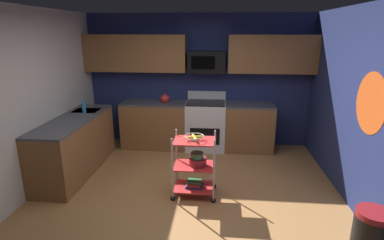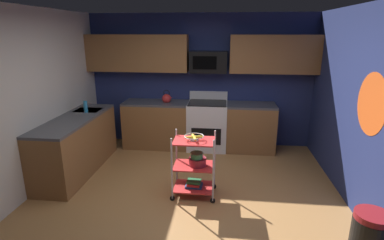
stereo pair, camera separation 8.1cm
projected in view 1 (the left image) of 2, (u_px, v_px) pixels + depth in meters
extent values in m
cube|color=#A87542|center=(185.00, 204.00, 4.17)|extent=(4.40, 4.80, 0.04)
cube|color=navy|center=(198.00, 81.00, 6.12)|extent=(4.52, 0.06, 2.60)
cube|color=silver|center=(16.00, 107.00, 4.00)|extent=(0.06, 4.80, 2.60)
cube|color=navy|center=(371.00, 116.00, 3.60)|extent=(0.06, 4.80, 2.60)
cylinder|color=#E5591E|center=(371.00, 103.00, 3.56)|extent=(0.00, 0.74, 0.74)
cube|color=brown|center=(197.00, 126.00, 6.05)|extent=(2.96, 0.60, 0.88)
cube|color=#4C4C51|center=(197.00, 104.00, 5.92)|extent=(2.96, 0.60, 0.04)
cube|color=brown|center=(76.00, 147.00, 5.00)|extent=(0.60, 1.95, 0.88)
cube|color=#4C4C51|center=(73.00, 120.00, 4.87)|extent=(0.60, 1.95, 0.04)
cube|color=#B7BABC|center=(87.00, 115.00, 5.39)|extent=(0.44, 0.36, 0.16)
cube|color=white|center=(206.00, 126.00, 6.03)|extent=(0.76, 0.64, 0.92)
cube|color=black|center=(205.00, 136.00, 5.75)|extent=(0.56, 0.01, 0.32)
cube|color=white|center=(207.00, 96.00, 6.15)|extent=(0.76, 0.06, 0.18)
cube|color=black|center=(206.00, 103.00, 5.89)|extent=(0.72, 0.60, 0.02)
cube|color=brown|center=(135.00, 53.00, 5.89)|extent=(1.97, 0.33, 0.70)
cube|color=brown|center=(272.00, 54.00, 5.66)|extent=(1.63, 0.33, 0.70)
cube|color=black|center=(207.00, 62.00, 5.78)|extent=(0.70, 0.38, 0.40)
cube|color=black|center=(203.00, 63.00, 5.60)|extent=(0.44, 0.01, 0.24)
cylinder|color=silver|center=(172.00, 169.00, 4.09)|extent=(0.02, 0.02, 0.88)
cylinder|color=black|center=(173.00, 198.00, 4.21)|extent=(0.07, 0.02, 0.07)
cylinder|color=silver|center=(214.00, 171.00, 4.04)|extent=(0.02, 0.02, 0.88)
cylinder|color=black|center=(213.00, 200.00, 4.16)|extent=(0.07, 0.02, 0.07)
cylinder|color=silver|center=(177.00, 158.00, 4.47)|extent=(0.02, 0.02, 0.88)
cylinder|color=black|center=(177.00, 185.00, 4.59)|extent=(0.07, 0.02, 0.07)
cylinder|color=silver|center=(215.00, 159.00, 4.42)|extent=(0.02, 0.02, 0.88)
cylinder|color=black|center=(214.00, 186.00, 4.54)|extent=(0.07, 0.02, 0.07)
cube|color=red|center=(194.00, 187.00, 4.35)|extent=(0.56, 0.40, 0.02)
cube|color=red|center=(194.00, 166.00, 4.26)|extent=(0.56, 0.40, 0.02)
cube|color=red|center=(194.00, 141.00, 4.16)|extent=(0.56, 0.40, 0.02)
torus|color=silver|center=(194.00, 136.00, 4.14)|extent=(0.27, 0.27, 0.01)
cylinder|color=silver|center=(194.00, 140.00, 4.15)|extent=(0.12, 0.12, 0.02)
ellipsoid|color=yellow|center=(198.00, 137.00, 4.15)|extent=(0.17, 0.09, 0.04)
ellipsoid|color=yellow|center=(194.00, 136.00, 4.19)|extent=(0.09, 0.17, 0.04)
ellipsoid|color=yellow|center=(191.00, 137.00, 4.13)|extent=(0.17, 0.09, 0.04)
ellipsoid|color=yellow|center=(195.00, 138.00, 4.10)|extent=(0.09, 0.17, 0.04)
cylinder|color=maroon|center=(198.00, 162.00, 4.24)|extent=(0.24, 0.24, 0.11)
torus|color=maroon|center=(198.00, 158.00, 4.22)|extent=(0.25, 0.25, 0.01)
cylinder|color=#387F4C|center=(197.00, 156.00, 4.20)|extent=(0.17, 0.17, 0.08)
torus|color=#387F4C|center=(197.00, 153.00, 4.19)|extent=(0.18, 0.18, 0.01)
cube|color=#1E4C8C|center=(194.00, 185.00, 4.35)|extent=(0.24, 0.19, 0.03)
cube|color=#B22626|center=(194.00, 183.00, 4.34)|extent=(0.20, 0.20, 0.03)
cube|color=#26723F|center=(194.00, 181.00, 4.33)|extent=(0.21, 0.16, 0.03)
sphere|color=red|center=(165.00, 99.00, 5.95)|extent=(0.18, 0.18, 0.18)
sphere|color=black|center=(165.00, 94.00, 5.92)|extent=(0.03, 0.03, 0.03)
cone|color=red|center=(169.00, 98.00, 5.94)|extent=(0.09, 0.04, 0.06)
torus|color=black|center=(165.00, 93.00, 5.92)|extent=(0.12, 0.01, 0.12)
cylinder|color=#2D8CBF|center=(84.00, 107.00, 5.17)|extent=(0.06, 0.06, 0.20)
cylinder|color=maroon|center=(375.00, 214.00, 2.82)|extent=(0.33, 0.33, 0.06)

